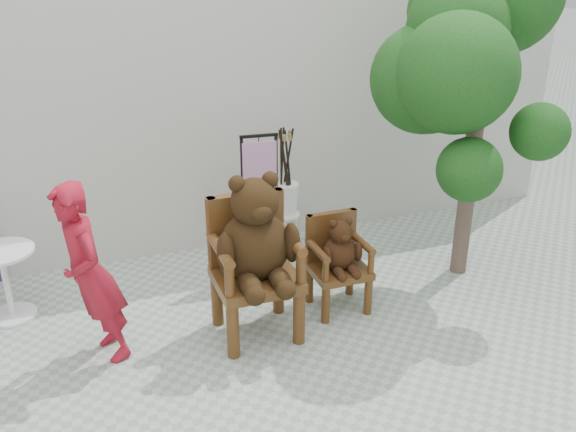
% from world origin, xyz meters
% --- Properties ---
extents(ground_plane, '(60.00, 60.00, 0.00)m').
position_xyz_m(ground_plane, '(0.00, 0.00, 0.00)').
color(ground_plane, '#9CA897').
rests_on(ground_plane, ground).
extents(back_wall, '(9.00, 1.00, 3.00)m').
position_xyz_m(back_wall, '(0.00, 3.10, 1.50)').
color(back_wall, beige).
rests_on(back_wall, ground).
extents(chair_big, '(0.73, 0.81, 1.54)m').
position_xyz_m(chair_big, '(-0.18, 0.71, 0.87)').
color(chair_big, '#43250E').
rests_on(chair_big, ground).
extents(chair_small, '(0.53, 0.51, 0.95)m').
position_xyz_m(chair_small, '(0.69, 0.86, 0.57)').
color(chair_small, '#43250E').
rests_on(chair_small, ground).
extents(person, '(0.54, 0.67, 1.61)m').
position_xyz_m(person, '(-1.56, 0.81, 0.80)').
color(person, maroon).
rests_on(person, ground).
extents(cafe_table, '(0.60, 0.60, 0.70)m').
position_xyz_m(cafe_table, '(-2.30, 1.76, 0.44)').
color(cafe_table, white).
rests_on(cafe_table, ground).
extents(display_stand, '(0.48, 0.39, 1.51)m').
position_xyz_m(display_stand, '(0.25, 1.90, 0.58)').
color(display_stand, black).
rests_on(display_stand, ground).
extents(stool_bucket, '(0.32, 0.32, 1.46)m').
position_xyz_m(stool_bucket, '(0.66, 2.22, 0.64)').
color(stool_bucket, white).
rests_on(stool_bucket, ground).
extents(tree, '(2.03, 1.82, 3.42)m').
position_xyz_m(tree, '(2.15, 1.17, 2.47)').
color(tree, '#433128').
rests_on(tree, ground).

